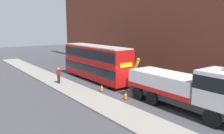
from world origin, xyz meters
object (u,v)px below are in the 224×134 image
traffic_cone_near_bus (102,88)px  recovery_tow_truck (185,87)px  traffic_cone_midway (126,95)px  double_decker_bus (96,61)px  pedestrian_onlooker (59,76)px

traffic_cone_near_bus → recovery_tow_truck: bearing=15.5°
traffic_cone_midway → recovery_tow_truck: bearing=21.9°
double_decker_bus → traffic_cone_midway: (7.57, -1.84, -1.89)m
pedestrian_onlooker → traffic_cone_near_bus: pedestrian_onlooker is taller
double_decker_bus → traffic_cone_near_bus: 5.23m
double_decker_bus → recovery_tow_truck: bearing=0.4°
double_decker_bus → traffic_cone_near_bus: bearing=-25.7°
recovery_tow_truck → double_decker_bus: size_ratio=0.92×
recovery_tow_truck → pedestrian_onlooker: recovery_tow_truck is taller
recovery_tow_truck → traffic_cone_near_bus: 8.17m
double_decker_bus → pedestrian_onlooker: size_ratio=6.47×
double_decker_bus → traffic_cone_midway: 8.02m
double_decker_bus → traffic_cone_midway: size_ratio=15.37×
recovery_tow_truck → traffic_cone_near_bus: recovery_tow_truck is taller
recovery_tow_truck → traffic_cone_near_bus: size_ratio=14.10×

